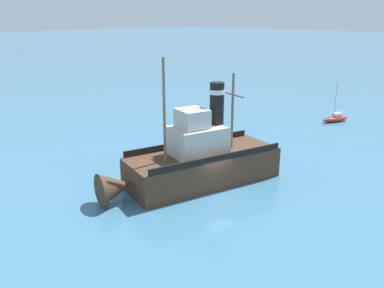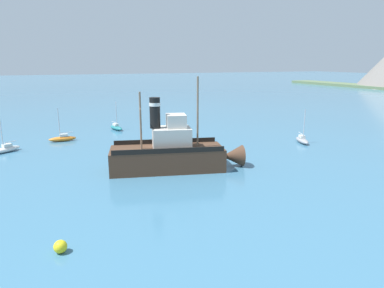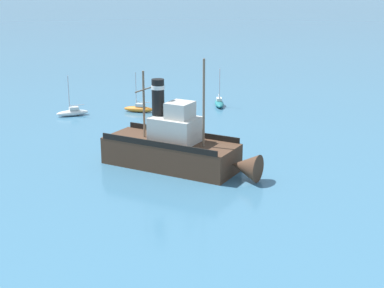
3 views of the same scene
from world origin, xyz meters
name	(u,v)px [view 2 (image 2 of 3)]	position (x,y,z in m)	size (l,w,h in m)	color
ground_plane	(168,164)	(0.00, 0.00, 0.00)	(600.00, 600.00, 0.00)	teal
old_tugboat	(173,153)	(1.95, -0.16, 1.83)	(7.25, 14.79, 9.90)	#4C3323
sailboat_grey	(302,140)	(-2.32, 21.21, 0.43)	(3.95, 2.30, 4.90)	gray
sailboat_white	(6,149)	(-13.35, -17.42, 0.43)	(3.12, 3.73, 4.90)	white
sailboat_teal	(116,127)	(-22.64, -1.41, 0.43)	(3.96, 2.09, 4.90)	#23757A
sailboat_orange	(63,138)	(-17.17, -10.35, 0.43)	(1.16, 3.82, 4.90)	orange
mooring_buoy	(60,247)	(14.91, -12.28, 0.41)	(0.81, 0.81, 0.81)	yellow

